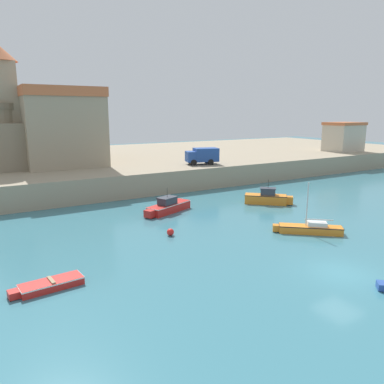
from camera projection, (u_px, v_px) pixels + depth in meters
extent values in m
plane|color=teal|center=(341.00, 273.00, 22.80)|extent=(200.00, 200.00, 0.00)
cube|color=gray|center=(105.00, 165.00, 60.70)|extent=(120.00, 40.00, 2.73)
cube|color=red|center=(169.00, 208.00, 36.94)|extent=(5.21, 3.39, 0.81)
cube|color=red|center=(149.00, 214.00, 34.69)|extent=(0.98, 1.06, 0.69)
cube|color=white|center=(169.00, 204.00, 36.87)|extent=(5.26, 3.42, 0.07)
cube|color=#333842|center=(167.00, 201.00, 36.60)|extent=(2.07, 1.76, 0.64)
cube|color=#2D333D|center=(167.00, 197.00, 36.52)|extent=(2.23, 1.89, 0.08)
cylinder|color=black|center=(167.00, 193.00, 36.42)|extent=(0.04, 0.04, 0.90)
cube|color=orange|center=(310.00, 229.00, 30.33)|extent=(4.51, 4.09, 0.62)
cube|color=orange|center=(276.00, 228.00, 30.78)|extent=(0.81, 0.82, 0.53)
cube|color=black|center=(311.00, 226.00, 30.28)|extent=(4.56, 4.13, 0.07)
cylinder|color=silver|center=(307.00, 204.00, 29.96)|extent=(0.10, 0.10, 3.58)
cylinder|color=silver|center=(319.00, 220.00, 30.05)|extent=(1.75, 1.50, 0.08)
cube|color=silver|center=(317.00, 224.00, 30.15)|extent=(1.65, 1.58, 0.36)
cube|color=#284C9E|center=(383.00, 286.00, 20.64)|extent=(0.95, 0.95, 0.37)
cube|color=orange|center=(266.00, 199.00, 40.23)|extent=(4.22, 4.04, 0.97)
cube|color=orange|center=(290.00, 200.00, 39.74)|extent=(1.05, 1.06, 0.83)
cube|color=black|center=(266.00, 195.00, 40.14)|extent=(4.26, 4.08, 0.07)
cube|color=#333842|center=(268.00, 192.00, 40.02)|extent=(1.88, 1.85, 0.68)
cube|color=#2D333D|center=(268.00, 188.00, 39.94)|extent=(2.03, 2.00, 0.08)
cylinder|color=black|center=(268.00, 184.00, 39.84)|extent=(0.04, 0.04, 0.90)
cube|color=red|center=(52.00, 284.00, 20.81)|extent=(3.45, 1.56, 0.44)
cube|color=red|center=(14.00, 294.00, 19.68)|extent=(0.62, 0.73, 0.38)
cube|color=white|center=(51.00, 281.00, 20.77)|extent=(3.48, 1.58, 0.07)
cube|color=#997F5B|center=(51.00, 280.00, 20.76)|extent=(0.30, 1.07, 0.08)
sphere|color=red|center=(170.00, 232.00, 29.74)|extent=(0.57, 0.57, 0.57)
cube|color=gray|center=(56.00, 131.00, 52.44)|extent=(9.67, 17.61, 8.83)
cube|color=#C1663D|center=(53.00, 94.00, 51.41)|extent=(9.87, 17.96, 1.20)
cube|color=gray|center=(4.00, 116.00, 46.55)|extent=(3.29, 3.29, 12.98)
cube|color=#BCB29E|center=(343.00, 138.00, 67.91)|extent=(6.11, 4.72, 4.72)
cube|color=#C1663D|center=(345.00, 124.00, 67.37)|extent=(6.41, 4.96, 0.50)
cube|color=#234793|center=(206.00, 155.00, 50.75)|extent=(3.66, 2.92, 1.80)
cube|color=#234793|center=(191.00, 157.00, 50.30)|extent=(1.81, 2.29, 1.40)
cube|color=#334756|center=(188.00, 155.00, 50.15)|extent=(0.62, 1.76, 0.70)
cylinder|color=black|center=(194.00, 163.00, 49.57)|extent=(0.85, 0.50, 0.80)
cylinder|color=black|center=(190.00, 161.00, 51.37)|extent=(0.85, 0.50, 0.80)
cylinder|color=black|center=(211.00, 162.00, 50.13)|extent=(0.85, 0.50, 0.80)
cylinder|color=black|center=(207.00, 160.00, 51.94)|extent=(0.85, 0.50, 0.80)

